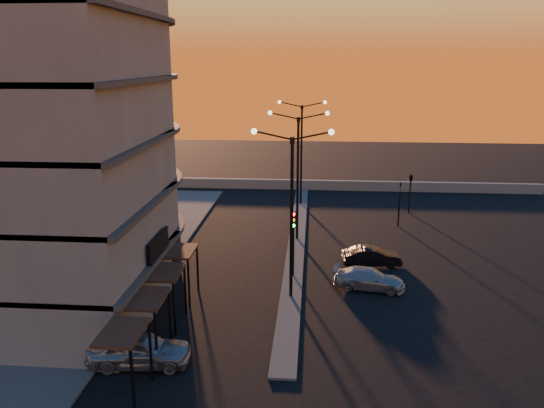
{
  "coord_description": "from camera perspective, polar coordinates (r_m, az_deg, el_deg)",
  "views": [
    {
      "loc": [
        1.12,
        -27.35,
        12.92
      ],
      "look_at": [
        -1.53,
        5.82,
        3.87
      ],
      "focal_mm": 35.0,
      "sensor_mm": 36.0,
      "label": 1
    }
  ],
  "objects": [
    {
      "name": "signal_east_a",
      "position": [
        43.33,
        13.54,
        0.1
      ],
      "size": [
        0.13,
        0.16,
        3.6
      ],
      "color": "black",
      "rests_on": "ground"
    },
    {
      "name": "car_hatchback",
      "position": [
        24.61,
        -14.07,
        -14.9
      ],
      "size": [
        4.56,
        2.13,
        1.51
      ],
      "primitive_type": "imported",
      "rotation": [
        0.0,
        0.0,
        1.65
      ],
      "color": "gray",
      "rests_on": "ground"
    },
    {
      "name": "median",
      "position": [
        39.52,
        2.69,
        -3.79
      ],
      "size": [
        1.2,
        36.0,
        0.12
      ],
      "primitive_type": "cube",
      "color": "#474745",
      "rests_on": "ground"
    },
    {
      "name": "parapet",
      "position": [
        54.78,
        5.37,
        2.05
      ],
      "size": [
        44.0,
        0.5,
        1.0
      ],
      "primitive_type": "cube",
      "color": "gray",
      "rests_on": "ground"
    },
    {
      "name": "car_sedan",
      "position": [
        35.09,
        10.66,
        -5.57
      ],
      "size": [
        3.88,
        1.69,
        1.24
      ],
      "primitive_type": "imported",
      "rotation": [
        0.0,
        0.0,
        1.67
      ],
      "color": "black",
      "rests_on": "ground"
    },
    {
      "name": "streetlamp_mid",
      "position": [
        38.08,
        2.8,
        4.11
      ],
      "size": [
        4.32,
        0.32,
        9.51
      ],
      "color": "black",
      "rests_on": "ground"
    },
    {
      "name": "streetlamp_far",
      "position": [
        47.93,
        3.19,
        6.4
      ],
      "size": [
        4.32,
        0.32,
        9.51
      ],
      "color": "black",
      "rests_on": "ground"
    },
    {
      "name": "sidewalk_west",
      "position": [
        35.82,
        -14.79,
        -6.35
      ],
      "size": [
        5.0,
        40.0,
        0.12
      ],
      "primitive_type": "cube",
      "color": "#474745",
      "rests_on": "ground"
    },
    {
      "name": "ground",
      "position": [
        30.27,
        2.03,
        -10.05
      ],
      "size": [
        120.0,
        120.0,
        0.0
      ],
      "primitive_type": "plane",
      "color": "black",
      "rests_on": "ground"
    },
    {
      "name": "car_wagon",
      "position": [
        31.7,
        10.41,
        -7.92
      ],
      "size": [
        4.33,
        2.31,
        1.2
      ],
      "primitive_type": "imported",
      "rotation": [
        0.0,
        0.0,
        1.41
      ],
      "color": "#9CA0A3",
      "rests_on": "ground"
    },
    {
      "name": "traffic_light_main",
      "position": [
        31.86,
        2.32,
        -3.14
      ],
      "size": [
        0.28,
        0.44,
        4.25
      ],
      "color": "black",
      "rests_on": "ground"
    },
    {
      "name": "streetlamp_near",
      "position": [
        28.33,
        2.14,
        0.23
      ],
      "size": [
        4.32,
        0.32,
        9.51
      ],
      "color": "black",
      "rests_on": "ground"
    },
    {
      "name": "signal_east_b",
      "position": [
        47.15,
        14.71,
        2.69
      ],
      "size": [
        0.42,
        1.99,
        3.6
      ],
      "color": "black",
      "rests_on": "ground"
    },
    {
      "name": "building",
      "position": [
        31.29,
        -24.92,
        12.0
      ],
      "size": [
        14.35,
        17.08,
        25.0
      ],
      "color": "slate",
      "rests_on": "ground"
    }
  ]
}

